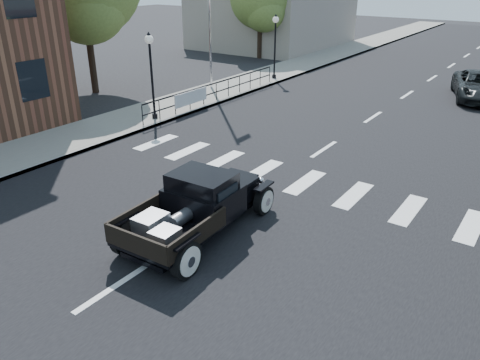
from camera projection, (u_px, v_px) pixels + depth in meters
The scene contains 13 objects.
ground at pixel (204, 229), 11.98m from camera, with size 120.00×120.00×0.00m, color black.
road at pixel (395, 103), 23.18m from camera, with size 14.00×80.00×0.02m, color black.
road_markings at pixel (355, 129), 19.45m from camera, with size 12.00×60.00×0.06m, color silver, non-canonical shape.
sidewalk_left at pixel (252, 80), 27.59m from camera, with size 3.00×80.00×0.15m, color gray.
low_building_left at pixel (273, 15), 39.70m from camera, with size 10.00×12.00×5.00m, color #AA9E8F.
railing at pixel (216, 90), 23.00m from camera, with size 0.08×10.00×1.00m, color black, non-canonical shape.
banner at pixel (191, 103), 21.54m from camera, with size 0.04×2.20×0.60m, color silver, non-canonical shape.
lamp_post_b at pixel (152, 76), 19.63m from camera, with size 0.36×0.36×3.62m, color black, non-canonical shape.
lamp_post_c at pixel (275, 47), 27.09m from camera, with size 0.36×0.36×3.62m, color black, non-canonical shape.
big_tree_near at pixel (85, 7), 23.48m from camera, with size 5.91×5.91×8.68m, color #586E2F, non-canonical shape.
big_tree_far at pixel (260, 12), 33.61m from camera, with size 4.39×4.39×6.45m, color #586E2F, non-canonical shape.
hotrod_pickup at pixel (198, 205), 11.44m from camera, with size 2.16×4.62×1.60m, color black, non-canonical shape.
second_car at pixel (480, 86), 23.54m from camera, with size 2.28×4.95×1.38m, color black.
Camera 1 is at (6.72, -8.00, 6.08)m, focal length 35.00 mm.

